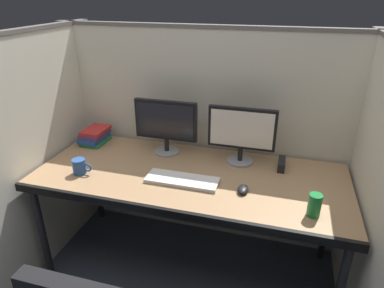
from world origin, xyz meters
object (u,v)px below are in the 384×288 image
book_stack (95,136)px  computer_mouse (243,189)px  red_stapler (282,164)px  coffee_mug (80,166)px  desk (189,182)px  keyboard_main (182,180)px  soda_can (314,205)px  monitor_right (242,132)px  monitor_left (166,123)px

book_stack → computer_mouse: bearing=-17.9°
red_stapler → coffee_mug: bearing=-160.9°
desk → keyboard_main: keyboard_main is taller
book_stack → red_stapler: size_ratio=1.49×
computer_mouse → soda_can: bearing=-17.9°
monitor_right → keyboard_main: monitor_right is taller
desk → red_stapler: bearing=24.4°
monitor_right → computer_mouse: size_ratio=4.48×
book_stack → monitor_right: bearing=-0.8°
monitor_right → keyboard_main: bearing=-130.2°
coffee_mug → red_stapler: size_ratio=0.84×
soda_can → keyboard_main: bearing=169.8°
monitor_left → book_stack: bearing=179.1°
desk → monitor_right: bearing=42.8°
monitor_left → red_stapler: (0.78, -0.01, -0.19)m
computer_mouse → coffee_mug: size_ratio=0.76×
soda_can → desk: bearing=162.7°
desk → red_stapler: (0.54, 0.24, 0.08)m
computer_mouse → red_stapler: red_stapler is taller
keyboard_main → red_stapler: bearing=31.1°
coffee_mug → book_stack: 0.46m
coffee_mug → book_stack: (-0.15, 0.43, 0.01)m
coffee_mug → red_stapler: 1.26m
monitor_left → book_stack: monitor_left is taller
keyboard_main → book_stack: bearing=155.5°
monitor_left → monitor_right: 0.51m
computer_mouse → soda_can: (0.37, -0.12, 0.04)m
coffee_mug → soda_can: soda_can is taller
monitor_right → soda_can: bearing=-47.1°
monitor_right → red_stapler: size_ratio=2.87×
monitor_right → red_stapler: 0.33m
monitor_right → red_stapler: monitor_right is taller
monitor_right → soda_can: 0.67m
keyboard_main → soda_can: soda_can is taller
desk → monitor_right: (0.27, 0.25, 0.27)m
book_stack → red_stapler: (1.34, -0.02, -0.03)m
computer_mouse → red_stapler: size_ratio=0.64×
keyboard_main → computer_mouse: size_ratio=4.48×
keyboard_main → book_stack: (-0.78, 0.36, 0.04)m
monitor_left → desk: bearing=-47.3°
computer_mouse → book_stack: book_stack is taller
keyboard_main → red_stapler: red_stapler is taller
desk → computer_mouse: size_ratio=19.79×
keyboard_main → soda_can: 0.74m
monitor_right → book_stack: 1.09m
monitor_left → coffee_mug: monitor_left is taller
monitor_right → red_stapler: (0.27, -0.01, -0.19)m
desk → book_stack: book_stack is taller
soda_can → book_stack: size_ratio=0.55×
desk → monitor_left: bearing=132.7°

